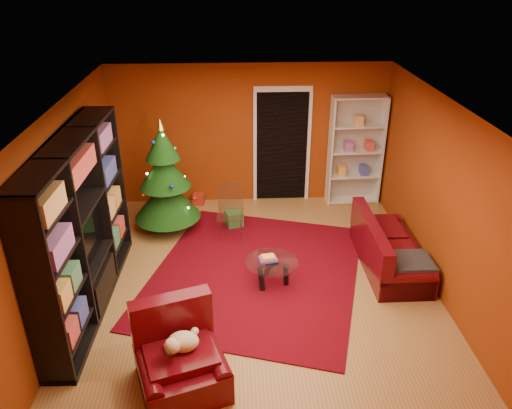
{
  "coord_description": "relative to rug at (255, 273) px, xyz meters",
  "views": [
    {
      "loc": [
        -0.33,
        -5.98,
        4.25
      ],
      "look_at": [
        0.0,
        0.4,
        1.05
      ],
      "focal_mm": 35.0,
      "sensor_mm": 36.0,
      "label": 1
    }
  ],
  "objects": [
    {
      "name": "gift_box_teal",
      "position": [
        -1.36,
        1.72,
        0.14
      ],
      "size": [
        0.37,
        0.37,
        0.29
      ],
      "primitive_type": "cube",
      "rotation": [
        0.0,
        0.0,
        0.33
      ],
      "color": "teal",
      "rests_on": "floor"
    },
    {
      "name": "gift_box_green",
      "position": [
        -0.3,
        1.49,
        0.13
      ],
      "size": [
        0.34,
        0.34,
        0.28
      ],
      "primitive_type": "cube",
      "rotation": [
        0.0,
        0.0,
        0.3
      ],
      "color": "#2D7931",
      "rests_on": "floor"
    },
    {
      "name": "gift_box_red",
      "position": [
        -0.96,
        2.39,
        0.09
      ],
      "size": [
        0.23,
        0.23,
        0.2
      ],
      "primitive_type": "cube",
      "rotation": [
        0.0,
        0.0,
        -0.12
      ],
      "color": "#AC2516",
      "rests_on": "floor"
    },
    {
      "name": "acrylic_chair",
      "position": [
        -0.36,
        1.1,
        0.41
      ],
      "size": [
        0.46,
        0.5,
        0.84
      ],
      "primitive_type": null,
      "rotation": [
        0.0,
        0.0,
        -0.07
      ],
      "color": "#66605B",
      "rests_on": "rug"
    },
    {
      "name": "wall_left",
      "position": [
        -2.51,
        -0.2,
        1.29
      ],
      "size": [
        0.05,
        5.5,
        2.6
      ],
      "primitive_type": "cube",
      "color": "#8B340C",
      "rests_on": "ground"
    },
    {
      "name": "ceiling",
      "position": [
        0.02,
        -0.2,
        2.62
      ],
      "size": [
        5.0,
        5.5,
        0.05
      ],
      "primitive_type": "cube",
      "color": "silver",
      "rests_on": "wall_back"
    },
    {
      "name": "christmas_tree",
      "position": [
        -1.43,
        1.44,
        0.95
      ],
      "size": [
        1.27,
        1.27,
        1.98
      ],
      "primitive_type": null,
      "rotation": [
        0.0,
        0.0,
        -0.16
      ],
      "color": "#0E3B0D",
      "rests_on": "floor"
    },
    {
      "name": "rug",
      "position": [
        0.0,
        0.0,
        0.0
      ],
      "size": [
        3.79,
        4.11,
        0.02
      ],
      "primitive_type": "cube",
      "rotation": [
        0.0,
        0.0,
        -0.29
      ],
      "color": "#5D0410",
      "rests_on": "floor"
    },
    {
      "name": "sofa",
      "position": [
        2.04,
        0.1,
        0.37
      ],
      "size": [
        0.8,
        1.79,
        0.77
      ],
      "primitive_type": null,
      "rotation": [
        0.0,
        0.0,
        1.57
      ],
      "color": "#44050D",
      "rests_on": "rug"
    },
    {
      "name": "doorway",
      "position": [
        0.62,
        2.53,
        1.04
      ],
      "size": [
        1.06,
        0.6,
        2.16
      ],
      "primitive_type": null,
      "color": "black",
      "rests_on": "floor"
    },
    {
      "name": "floor",
      "position": [
        0.02,
        -0.2,
        -0.03
      ],
      "size": [
        5.0,
        5.5,
        0.05
      ],
      "primitive_type": "cube",
      "color": "olive",
      "rests_on": "ground"
    },
    {
      "name": "wall_right",
      "position": [
        2.54,
        -0.2,
        1.29
      ],
      "size": [
        0.05,
        5.5,
        2.6
      ],
      "primitive_type": "cube",
      "color": "#8B340C",
      "rests_on": "ground"
    },
    {
      "name": "media_unit",
      "position": [
        -2.26,
        -0.55,
        1.15
      ],
      "size": [
        0.56,
        3.03,
        2.31
      ],
      "primitive_type": null,
      "rotation": [
        0.0,
        0.0,
        -0.03
      ],
      "color": "black",
      "rests_on": "floor"
    },
    {
      "name": "armchair",
      "position": [
        -0.9,
        -2.12,
        0.37
      ],
      "size": [
        1.24,
        1.24,
        0.77
      ],
      "primitive_type": null,
      "rotation": [
        0.0,
        0.0,
        0.32
      ],
      "color": "#44050D",
      "rests_on": "rug"
    },
    {
      "name": "dog",
      "position": [
        -0.87,
        -2.06,
        0.56
      ],
      "size": [
        0.47,
        0.41,
        0.25
      ],
      "primitive_type": null,
      "rotation": [
        0.0,
        0.0,
        0.32
      ],
      "color": "beige",
      "rests_on": "armchair"
    },
    {
      "name": "coffee_table",
      "position": [
        0.22,
        -0.27,
        0.19
      ],
      "size": [
        0.88,
        0.88,
        0.47
      ],
      "primitive_type": null,
      "rotation": [
        0.0,
        0.0,
        0.18
      ],
      "color": "gray",
      "rests_on": "rug"
    },
    {
      "name": "white_bookshelf",
      "position": [
        1.97,
        2.37,
        1.01
      ],
      "size": [
        0.98,
        0.38,
        2.1
      ],
      "primitive_type": null,
      "rotation": [
        0.0,
        0.0,
        0.03
      ],
      "color": "white",
      "rests_on": "floor"
    },
    {
      "name": "wall_back",
      "position": [
        0.02,
        2.57,
        1.29
      ],
      "size": [
        5.0,
        0.05,
        2.6
      ],
      "primitive_type": "cube",
      "color": "#8B340C",
      "rests_on": "ground"
    }
  ]
}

